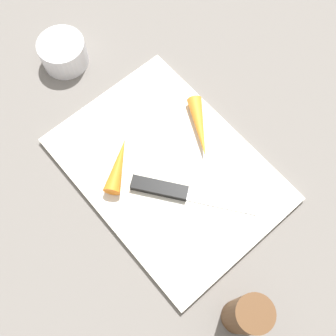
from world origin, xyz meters
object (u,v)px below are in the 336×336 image
at_px(cutting_board, 168,169).
at_px(knife, 168,190).
at_px(carrot_long, 200,128).
at_px(small_bowl, 62,53).
at_px(carrot_short, 118,165).
at_px(pepper_grinder, 245,315).

relative_size(cutting_board, knife, 2.08).
relative_size(carrot_long, small_bowl, 1.31).
distance_m(carrot_short, pepper_grinder, 0.29).
relative_size(carrot_short, small_bowl, 1.12).
bearing_deg(cutting_board, small_bowl, -179.52).
bearing_deg(carrot_long, knife, -34.94).
bearing_deg(knife, cutting_board, 101.86).
bearing_deg(carrot_short, small_bowl, 38.01).
bearing_deg(carrot_short, cutting_board, -79.11).
height_order(knife, small_bowl, small_bowl).
height_order(cutting_board, small_bowl, small_bowl).
bearing_deg(pepper_grinder, knife, 167.33).
distance_m(cutting_board, pepper_grinder, 0.25).
bearing_deg(pepper_grinder, carrot_long, 148.32).
relative_size(carrot_short, pepper_grinder, 0.68).
bearing_deg(carrot_long, small_bowl, -129.88).
xyz_separation_m(carrot_short, small_bowl, (-0.23, 0.06, -0.00)).
height_order(carrot_long, small_bowl, small_bowl).
height_order(cutting_board, pepper_grinder, pepper_grinder).
bearing_deg(small_bowl, cutting_board, 0.48).
height_order(carrot_short, pepper_grinder, pepper_grinder).
xyz_separation_m(cutting_board, pepper_grinder, (0.24, -0.07, 0.06)).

